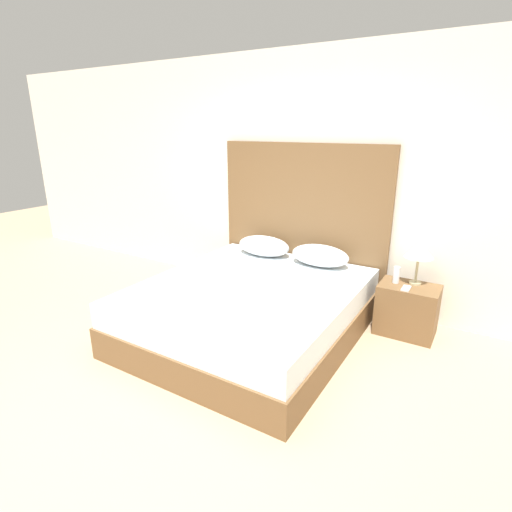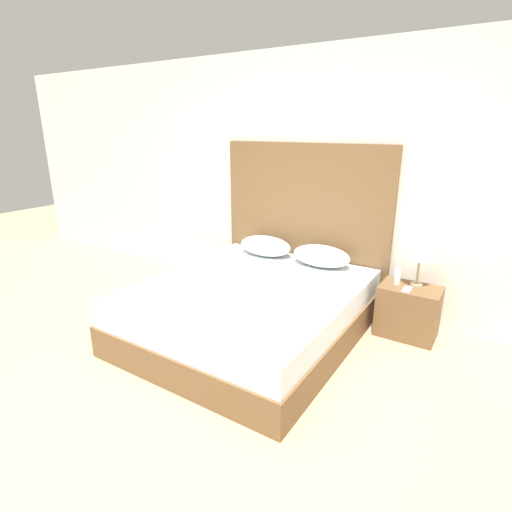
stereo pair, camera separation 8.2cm
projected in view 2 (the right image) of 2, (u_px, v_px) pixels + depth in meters
ground_plane at (164, 406)px, 2.87m from camera, size 16.00×16.00×0.00m
wall_back at (313, 181)px, 4.36m from camera, size 10.00×0.06×2.70m
bed at (250, 310)px, 3.79m from camera, size 1.87×2.14×0.52m
headboard at (303, 224)px, 4.48m from camera, size 1.97×0.05×1.75m
pillow_left at (265, 246)px, 4.53m from camera, size 0.62×0.36×0.22m
pillow_right at (321, 256)px, 4.18m from camera, size 0.62×0.36×0.22m
phone_on_bed at (222, 288)px, 3.62m from camera, size 0.16×0.15×0.01m
nightstand at (408, 311)px, 3.78m from camera, size 0.54×0.37×0.49m
table_lamp at (421, 252)px, 3.65m from camera, size 0.27×0.27×0.42m
phone_on_nightstand at (407, 290)px, 3.64m from camera, size 0.07×0.15×0.01m
toiletry_bottle at (397, 276)px, 3.76m from camera, size 0.06×0.06×0.16m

